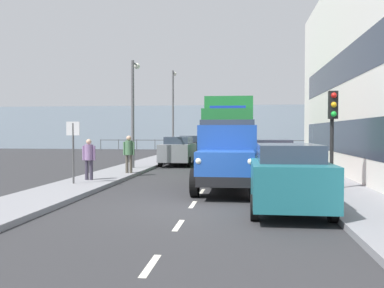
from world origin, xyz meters
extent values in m
plane|color=#2D2D30|center=(0.00, -11.93, 0.00)|extent=(80.00, 80.00, 0.00)
cube|color=gray|center=(-4.53, -11.93, 0.07)|extent=(2.13, 43.10, 0.15)
cube|color=gray|center=(4.53, -11.93, 0.07)|extent=(2.13, 43.10, 0.15)
cube|color=silver|center=(0.00, 4.82, 0.00)|extent=(0.12, 1.10, 0.01)
cube|color=silver|center=(0.00, 2.07, 0.00)|extent=(0.12, 1.10, 0.01)
cube|color=silver|center=(0.00, -0.54, 0.00)|extent=(0.12, 1.10, 0.01)
cube|color=silver|center=(0.00, -3.17, 0.00)|extent=(0.12, 1.10, 0.01)
cube|color=silver|center=(0.00, -5.67, 0.00)|extent=(0.12, 1.10, 0.01)
cube|color=silver|center=(0.00, -8.51, 0.00)|extent=(0.12, 1.10, 0.01)
cube|color=silver|center=(0.00, -11.24, 0.00)|extent=(0.12, 1.10, 0.01)
cube|color=silver|center=(0.00, -13.95, 0.00)|extent=(0.12, 1.10, 0.01)
cube|color=silver|center=(0.00, -16.48, 0.00)|extent=(0.12, 1.10, 0.01)
cube|color=silver|center=(0.00, -19.28, 0.00)|extent=(0.12, 1.10, 0.01)
cube|color=silver|center=(0.00, -22.21, 0.00)|extent=(0.12, 1.10, 0.01)
cube|color=silver|center=(0.00, -24.64, 0.00)|extent=(0.12, 1.10, 0.01)
cube|color=silver|center=(0.00, -27.26, 0.00)|extent=(0.12, 1.10, 0.01)
cube|color=silver|center=(0.00, -29.69, 0.00)|extent=(0.12, 1.10, 0.01)
cube|color=#2D3847|center=(-5.63, -4.95, 1.80)|extent=(0.08, 23.79, 1.40)
cube|color=#2D3847|center=(-5.63, -4.95, 4.80)|extent=(0.08, 23.79, 1.40)
cube|color=#8C9EAD|center=(0.00, -36.48, 2.50)|extent=(80.00, 0.80, 5.00)
cylinder|color=#4C5156|center=(-14.00, -32.88, 0.60)|extent=(0.08, 0.08, 1.20)
cylinder|color=#4C5156|center=(-12.00, -32.88, 0.60)|extent=(0.08, 0.08, 1.20)
cylinder|color=#4C5156|center=(-10.00, -32.88, 0.60)|extent=(0.08, 0.08, 1.20)
cylinder|color=#4C5156|center=(-8.00, -32.88, 0.60)|extent=(0.08, 0.08, 1.20)
cylinder|color=#4C5156|center=(-6.00, -32.88, 0.60)|extent=(0.08, 0.08, 1.20)
cylinder|color=#4C5156|center=(-4.00, -32.88, 0.60)|extent=(0.08, 0.08, 1.20)
cylinder|color=#4C5156|center=(-2.00, -32.88, 0.60)|extent=(0.08, 0.08, 1.20)
cylinder|color=#4C5156|center=(0.00, -32.88, 0.60)|extent=(0.08, 0.08, 1.20)
cylinder|color=#4C5156|center=(2.00, -32.88, 0.60)|extent=(0.08, 0.08, 1.20)
cylinder|color=#4C5156|center=(4.00, -32.88, 0.60)|extent=(0.08, 0.08, 1.20)
cylinder|color=#4C5156|center=(6.00, -32.88, 0.60)|extent=(0.08, 0.08, 1.20)
cylinder|color=#4C5156|center=(8.00, -32.88, 0.60)|extent=(0.08, 0.08, 1.20)
cylinder|color=#4C5156|center=(10.00, -32.88, 0.60)|extent=(0.08, 0.08, 1.20)
cylinder|color=#4C5156|center=(12.00, -32.88, 0.60)|extent=(0.08, 0.08, 1.20)
cylinder|color=#4C5156|center=(14.00, -32.88, 0.60)|extent=(0.08, 0.08, 1.20)
cube|color=#4C5156|center=(0.00, -32.88, 1.12)|extent=(28.00, 0.08, 0.08)
cube|color=black|center=(-0.86, -3.60, 0.60)|extent=(1.64, 5.60, 0.30)
cube|color=#1E479E|center=(-0.86, -1.75, 1.10)|extent=(1.72, 1.90, 0.70)
cube|color=silver|center=(-0.86, -0.86, 1.07)|extent=(1.16, 0.08, 0.56)
sphere|color=white|center=(-1.59, -0.86, 1.20)|extent=(0.20, 0.20, 0.20)
sphere|color=white|center=(-0.12, -0.86, 1.20)|extent=(0.20, 0.20, 0.20)
cube|color=#1E479E|center=(-0.86, -3.26, 1.67)|extent=(1.93, 1.34, 1.15)
cube|color=#2D3847|center=(-0.86, -3.26, 2.15)|extent=(1.79, 1.23, 0.56)
cube|color=#2D2319|center=(-0.86, -4.94, 0.83)|extent=(2.10, 2.80, 0.16)
cube|color=black|center=(-1.87, -4.94, 1.15)|extent=(0.08, 2.80, 0.56)
cube|color=black|center=(0.15, -4.94, 1.15)|extent=(0.08, 2.80, 0.56)
cylinder|color=black|center=(-1.82, -1.92, 0.45)|extent=(0.24, 0.90, 0.90)
cylinder|color=black|center=(0.11, -1.92, 0.45)|extent=(0.24, 0.90, 0.90)
cylinder|color=black|center=(-1.82, -5.14, 0.45)|extent=(0.24, 0.90, 0.90)
cylinder|color=black|center=(0.11, -5.14, 0.45)|extent=(0.24, 0.90, 0.90)
cube|color=#1E7033|center=(-0.62, -9.57, 1.82)|extent=(2.40, 2.21, 2.60)
cube|color=#2D3847|center=(-0.62, -9.57, 2.39)|extent=(2.20, 2.04, 0.80)
cube|color=#1933B2|center=(-0.62, -9.57, 3.22)|extent=(1.75, 0.20, 0.16)
cube|color=#1E7033|center=(-0.62, -13.57, 2.37)|extent=(2.50, 5.95, 3.00)
cube|color=black|center=(-0.62, -12.63, 0.70)|extent=(2.00, 8.08, 0.36)
cylinder|color=black|center=(-1.77, -9.66, 0.52)|extent=(0.28, 1.04, 1.04)
cylinder|color=black|center=(0.53, -9.66, 0.52)|extent=(0.28, 1.04, 1.04)
cylinder|color=black|center=(-1.77, -13.27, 0.52)|extent=(0.28, 1.04, 1.04)
cylinder|color=black|center=(0.53, -13.27, 0.52)|extent=(0.28, 1.04, 1.04)
cylinder|color=black|center=(-1.77, -15.40, 0.52)|extent=(0.28, 1.04, 1.04)
cylinder|color=black|center=(0.53, -15.40, 0.52)|extent=(0.28, 1.04, 1.04)
cube|color=#1E6670|center=(-2.52, 0.02, 0.80)|extent=(1.83, 4.32, 1.00)
cube|color=#2D3847|center=(-2.52, 0.22, 1.51)|extent=(1.50, 2.38, 0.42)
cylinder|color=black|center=(-1.65, -1.31, 0.30)|extent=(0.18, 0.60, 0.60)
cylinder|color=black|center=(-3.39, -1.31, 0.30)|extent=(0.18, 0.60, 0.60)
cylinder|color=black|center=(-1.65, 1.36, 0.30)|extent=(0.18, 0.60, 0.60)
cylinder|color=black|center=(-3.39, 1.36, 0.30)|extent=(0.18, 0.60, 0.60)
cube|color=#B21E1E|center=(-2.52, -6.10, 0.80)|extent=(1.74, 3.89, 1.00)
cube|color=#2D3847|center=(-2.52, -5.90, 1.51)|extent=(1.43, 2.14, 0.42)
cylinder|color=black|center=(-1.69, -7.31, 0.30)|extent=(0.18, 0.60, 0.60)
cylinder|color=black|center=(-3.35, -7.31, 0.30)|extent=(0.18, 0.60, 0.60)
cylinder|color=black|center=(-1.69, -4.90, 0.30)|extent=(0.18, 0.60, 0.60)
cylinder|color=black|center=(-3.35, -4.90, 0.30)|extent=(0.18, 0.60, 0.60)
cube|color=slate|center=(2.52, -13.97, 0.80)|extent=(1.75, 4.34, 1.00)
cube|color=#2D3847|center=(2.52, -14.17, 1.51)|extent=(1.43, 2.39, 0.42)
cylinder|color=black|center=(1.69, -12.63, 0.30)|extent=(0.18, 0.60, 0.60)
cylinder|color=black|center=(3.35, -12.63, 0.30)|extent=(0.18, 0.60, 0.60)
cylinder|color=black|center=(1.69, -15.32, 0.30)|extent=(0.18, 0.60, 0.60)
cylinder|color=black|center=(3.35, -15.32, 0.30)|extent=(0.18, 0.60, 0.60)
cube|color=black|center=(2.52, -20.08, 0.80)|extent=(1.70, 4.35, 1.00)
cube|color=#2D3847|center=(2.52, -20.28, 1.51)|extent=(1.40, 2.39, 0.42)
cylinder|color=black|center=(1.71, -18.74, 0.30)|extent=(0.18, 0.60, 0.60)
cylinder|color=black|center=(3.33, -18.74, 0.30)|extent=(0.18, 0.60, 0.60)
cylinder|color=black|center=(1.71, -21.43, 0.30)|extent=(0.18, 0.60, 0.60)
cylinder|color=black|center=(3.33, -21.43, 0.30)|extent=(0.18, 0.60, 0.60)
cylinder|color=#383342|center=(4.52, -4.73, 0.54)|extent=(0.14, 0.14, 0.77)
cylinder|color=#383342|center=(4.70, -4.73, 0.54)|extent=(0.14, 0.14, 0.77)
cylinder|color=gray|center=(4.61, -4.73, 1.23)|extent=(0.34, 0.34, 0.61)
cylinder|color=gray|center=(4.39, -4.73, 1.20)|extent=(0.09, 0.09, 0.56)
cylinder|color=gray|center=(4.83, -4.73, 1.20)|extent=(0.09, 0.09, 0.56)
sphere|color=tan|center=(4.61, -4.73, 1.64)|extent=(0.21, 0.21, 0.21)
cylinder|color=#4C473D|center=(3.70, -7.58, 0.56)|extent=(0.14, 0.14, 0.82)
cylinder|color=#4C473D|center=(3.88, -7.58, 0.56)|extent=(0.14, 0.14, 0.82)
cylinder|color=#47724C|center=(3.79, -7.58, 1.30)|extent=(0.34, 0.34, 0.65)
cylinder|color=#47724C|center=(3.57, -7.58, 1.27)|extent=(0.09, 0.09, 0.60)
cylinder|color=#47724C|center=(4.01, -7.58, 1.27)|extent=(0.09, 0.09, 0.60)
sphere|color=tan|center=(3.79, -7.58, 1.74)|extent=(0.22, 0.22, 0.22)
cylinder|color=black|center=(-4.27, -3.17, 1.75)|extent=(0.12, 0.12, 3.20)
cube|color=black|center=(-4.27, -3.03, 2.90)|extent=(0.28, 0.24, 0.90)
sphere|color=red|center=(-4.27, -2.91, 3.20)|extent=(0.18, 0.18, 0.18)
sphere|color=orange|center=(-4.27, -2.91, 2.90)|extent=(0.18, 0.18, 0.18)
sphere|color=green|center=(-4.27, -2.91, 2.60)|extent=(0.18, 0.18, 0.18)
cylinder|color=#59595B|center=(4.34, -10.28, 2.94)|extent=(0.16, 0.16, 5.58)
cylinder|color=#59595B|center=(4.34, -10.73, 5.63)|extent=(0.10, 0.90, 0.10)
sphere|color=silver|center=(4.34, -11.18, 5.58)|extent=(0.32, 0.32, 0.32)
cylinder|color=#59595B|center=(4.34, -22.80, 3.58)|extent=(0.16, 0.16, 6.85)
cylinder|color=#59595B|center=(4.34, -23.25, 6.90)|extent=(0.10, 0.90, 0.10)
sphere|color=silver|center=(4.34, -23.70, 6.85)|extent=(0.32, 0.32, 0.32)
cylinder|color=#4C4C4C|center=(4.75, -3.56, 1.25)|extent=(0.07, 0.07, 2.20)
cube|color=silver|center=(4.75, -3.56, 2.15)|extent=(0.50, 0.04, 0.50)
camera|label=1|loc=(-1.40, 11.02, 2.04)|focal=39.27mm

